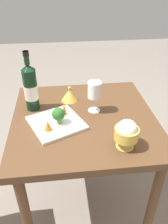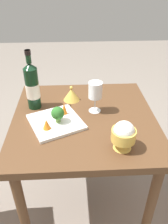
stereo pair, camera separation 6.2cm
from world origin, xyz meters
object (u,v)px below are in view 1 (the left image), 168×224
(carrot_garnish_left, at_px, (48,125))
(wine_bottle, at_px, (31,88))
(rice_bowl_lid, at_px, (70,95))
(carrot_garnish_right, at_px, (64,109))
(wine_glass, at_px, (95,91))
(rice_bowl, at_px, (127,133))
(broccoli_floret, at_px, (58,114))
(serving_plate, at_px, (56,123))

(carrot_garnish_left, bearing_deg, wine_bottle, 20.84)
(rice_bowl_lid, bearing_deg, carrot_garnish_right, 166.96)
(wine_glass, bearing_deg, wine_bottle, 79.54)
(rice_bowl_lid, xyz_separation_m, carrot_garnish_right, (-0.17, 0.04, 0.01))
(carrot_garnish_left, distance_m, carrot_garnish_right, 0.16)
(rice_bowl, relative_size, broccoli_floret, 1.65)
(carrot_garnish_right, bearing_deg, rice_bowl, -135.35)
(wine_glass, height_order, broccoli_floret, wine_glass)
(wine_bottle, bearing_deg, wine_glass, -100.46)
(carrot_garnish_right, bearing_deg, serving_plate, 145.30)
(wine_glass, relative_size, carrot_garnish_left, 3.29)
(wine_glass, xyz_separation_m, serving_plate, (-0.11, 0.22, -0.12))
(carrot_garnish_left, bearing_deg, serving_plate, -31.61)
(wine_glass, xyz_separation_m, carrot_garnish_right, (-0.04, 0.17, -0.08))
(wine_glass, distance_m, carrot_garnish_left, 0.32)
(broccoli_floret, bearing_deg, wine_glass, -60.48)
(wine_bottle, xyz_separation_m, wine_glass, (-0.06, -0.35, -0.01))
(rice_bowl, xyz_separation_m, carrot_garnish_right, (0.27, 0.27, -0.02))
(broccoli_floret, distance_m, carrot_garnish_left, 0.08)
(wine_glass, distance_m, rice_bowl, 0.33)
(serving_plate, relative_size, broccoli_floret, 3.85)
(serving_plate, height_order, carrot_garnish_left, carrot_garnish_left)
(carrot_garnish_left, height_order, carrot_garnish_right, carrot_garnish_right)
(rice_bowl, distance_m, broccoli_floret, 0.36)
(rice_bowl_lid, bearing_deg, carrot_garnish_left, 157.63)
(rice_bowl_lid, height_order, serving_plate, rice_bowl_lid)
(serving_plate, relative_size, carrot_garnish_left, 6.07)
(rice_bowl, height_order, serving_plate, rice_bowl)
(wine_bottle, relative_size, carrot_garnish_right, 4.95)
(wine_bottle, bearing_deg, broccoli_floret, -141.13)
(wine_glass, distance_m, broccoli_floret, 0.24)
(rice_bowl, relative_size, serving_plate, 0.43)
(wine_glass, xyz_separation_m, carrot_garnish_left, (-0.17, 0.26, -0.09))
(wine_glass, xyz_separation_m, rice_bowl_lid, (0.13, 0.13, -0.09))
(wine_glass, xyz_separation_m, rice_bowl, (-0.31, -0.10, -0.05))
(serving_plate, bearing_deg, carrot_garnish_left, 148.39)
(wine_glass, bearing_deg, rice_bowl_lid, 44.34)
(rice_bowl, bearing_deg, carrot_garnish_right, 44.65)
(broccoli_floret, bearing_deg, rice_bowl_lid, -16.12)
(carrot_garnish_left, bearing_deg, rice_bowl_lid, -22.37)
(wine_bottle, xyz_separation_m, rice_bowl, (-0.38, -0.44, -0.06))
(wine_bottle, xyz_separation_m, rice_bowl_lid, (0.07, -0.22, -0.10))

